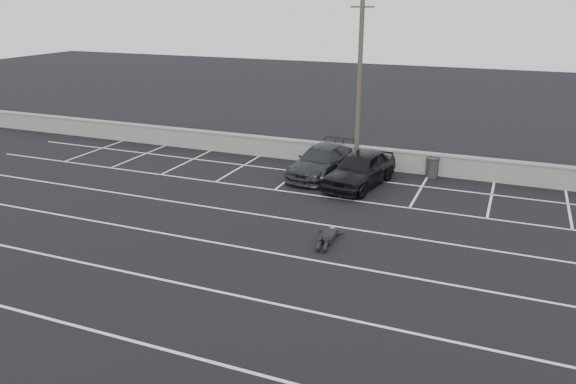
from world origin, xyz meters
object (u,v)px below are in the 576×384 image
at_px(trash_bin, 432,167).
at_px(car_left, 360,169).
at_px(person, 329,232).
at_px(utility_pole, 359,86).
at_px(car_right, 321,161).

bearing_deg(trash_bin, car_left, -137.76).
bearing_deg(person, car_left, 90.02).
height_order(utility_pole, trash_bin, utility_pole).
relative_size(car_left, utility_pole, 0.57).
xyz_separation_m(car_left, person, (0.59, -6.17, -0.56)).
relative_size(car_right, trash_bin, 5.06).
distance_m(trash_bin, person, 9.04).
bearing_deg(car_right, person, -63.53).
bearing_deg(car_left, trash_bin, 52.37).
xyz_separation_m(utility_pole, trash_bin, (3.64, 0.40, -3.70)).
xyz_separation_m(car_left, trash_bin, (2.84, 2.58, -0.32)).
bearing_deg(car_right, car_left, -16.14).
height_order(car_right, person, car_right).
xyz_separation_m(car_left, car_right, (-2.13, 0.84, -0.10)).
bearing_deg(car_right, utility_pole, 50.41).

